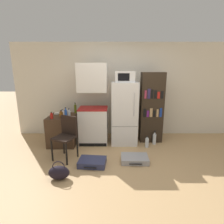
{
  "coord_description": "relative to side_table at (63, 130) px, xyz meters",
  "views": [
    {
      "loc": [
        -0.3,
        -2.91,
        1.84
      ],
      "look_at": [
        -0.31,
        0.85,
        0.92
      ],
      "focal_mm": 28.0,
      "sensor_mm": 36.0,
      "label": 1
    }
  ],
  "objects": [
    {
      "name": "water_bottle_front",
      "position": [
        2.08,
        -0.22,
        -0.24
      ],
      "size": [
        0.09,
        0.09,
        0.28
      ],
      "color": "silver",
      "rests_on": "ground_plane"
    },
    {
      "name": "ground_plane",
      "position": [
        1.53,
        -1.24,
        -0.36
      ],
      "size": [
        24.0,
        24.0,
        0.0
      ],
      "primitive_type": "plane",
      "color": "tan"
    },
    {
      "name": "bottle_amber_beer",
      "position": [
        0.03,
        -0.18,
        0.44
      ],
      "size": [
        0.08,
        0.08,
        0.19
      ],
      "color": "brown",
      "rests_on": "side_table"
    },
    {
      "name": "bottle_blue_soda",
      "position": [
        0.17,
        -0.29,
        0.48
      ],
      "size": [
        0.06,
        0.06,
        0.28
      ],
      "color": "#1E47A3",
      "rests_on": "side_table"
    },
    {
      "name": "water_bottle_middle",
      "position": [
        2.3,
        -0.05,
        -0.22
      ],
      "size": [
        0.09,
        0.09,
        0.34
      ],
      "color": "silver",
      "rests_on": "ground_plane"
    },
    {
      "name": "wall_back",
      "position": [
        1.73,
        0.76,
        0.91
      ],
      "size": [
        6.4,
        0.1,
        2.54
      ],
      "color": "silver",
      "rests_on": "ground_plane"
    },
    {
      "name": "handbag",
      "position": [
        0.32,
        -1.5,
        -0.24
      ],
      "size": [
        0.36,
        0.2,
        0.33
      ],
      "color": "black",
      "rests_on": "ground_plane"
    },
    {
      "name": "side_table",
      "position": [
        0.0,
        0.0,
        0.0
      ],
      "size": [
        0.65,
        0.72,
        0.73
      ],
      "color": "#422D1E",
      "rests_on": "ground_plane"
    },
    {
      "name": "bottle_milk_white",
      "position": [
        0.02,
        -0.03,
        0.43
      ],
      "size": [
        0.08,
        0.08,
        0.16
      ],
      "color": "white",
      "rests_on": "side_table"
    },
    {
      "name": "bottle_olive_oil",
      "position": [
        0.27,
        0.31,
        0.48
      ],
      "size": [
        0.06,
        0.06,
        0.27
      ],
      "color": "#566619",
      "rests_on": "side_table"
    },
    {
      "name": "suitcase_large_flat",
      "position": [
        1.69,
        -0.9,
        -0.31
      ],
      "size": [
        0.56,
        0.42,
        0.11
      ],
      "rotation": [
        0.0,
        0.0,
        -0.03
      ],
      "color": "#99999E",
      "rests_on": "ground_plane"
    },
    {
      "name": "chair",
      "position": [
        0.28,
        -0.72,
        0.18
      ],
      "size": [
        0.53,
        0.53,
        0.89
      ],
      "rotation": [
        0.0,
        0.0,
        -0.42
      ],
      "color": "black",
      "rests_on": "ground_plane"
    },
    {
      "name": "kitchen_hutch",
      "position": [
        0.76,
        0.09,
        0.55
      ],
      "size": [
        0.71,
        0.56,
        1.98
      ],
      "color": "white",
      "rests_on": "ground_plane"
    },
    {
      "name": "microwave",
      "position": [
        1.53,
        0.07,
        1.31
      ],
      "size": [
        0.45,
        0.4,
        0.25
      ],
      "color": "silver",
      "rests_on": "refrigerator"
    },
    {
      "name": "bowl",
      "position": [
        -0.18,
        0.17,
        0.38
      ],
      "size": [
        0.13,
        0.13,
        0.04
      ],
      "color": "silver",
      "rests_on": "side_table"
    },
    {
      "name": "suitcase_small_flat",
      "position": [
        0.84,
        -1.05,
        -0.3
      ],
      "size": [
        0.56,
        0.43,
        0.12
      ],
      "rotation": [
        0.0,
        0.0,
        -0.09
      ],
      "color": "navy",
      "rests_on": "ground_plane"
    },
    {
      "name": "bottle_clear_short",
      "position": [
        0.17,
        -0.0,
        0.44
      ],
      "size": [
        0.07,
        0.07,
        0.18
      ],
      "color": "silver",
      "rests_on": "side_table"
    },
    {
      "name": "refrigerator",
      "position": [
        1.54,
        0.07,
        0.41
      ],
      "size": [
        0.63,
        0.6,
        1.55
      ],
      "color": "white",
      "rests_on": "ground_plane"
    },
    {
      "name": "bookshelf",
      "position": [
        2.24,
        0.2,
        0.52
      ],
      "size": [
        0.57,
        0.33,
        1.77
      ],
      "color": "#2D2319",
      "rests_on": "ground_plane"
    },
    {
      "name": "bottle_ketchup_red",
      "position": [
        -0.17,
        -0.26,
        0.43
      ],
      "size": [
        0.07,
        0.07,
        0.16
      ],
      "color": "#AD1914",
      "rests_on": "side_table"
    }
  ]
}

